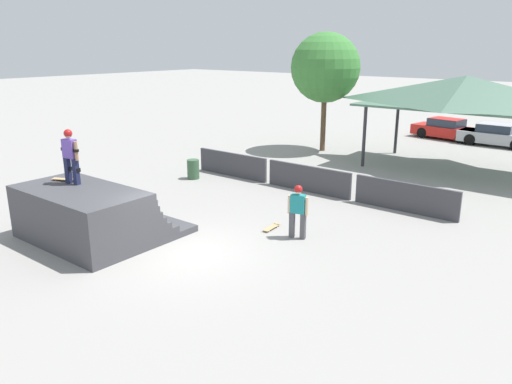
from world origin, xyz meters
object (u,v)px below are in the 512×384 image
bystander_walking (298,207)px  tree_beside_pavilion (325,68)px  skateboard_on_deck (66,179)px  skater_on_deck (70,153)px  parked_car_red (447,129)px  skateboard_on_ground (272,227)px  trash_bin (193,169)px  parked_car_silver (497,135)px

bystander_walking → tree_beside_pavilion: bearing=-77.2°
skateboard_on_deck → tree_beside_pavilion: (-0.20, 15.72, 2.81)m
skater_on_deck → skateboard_on_deck: skater_on_deck is taller
tree_beside_pavilion → parked_car_red: bearing=61.7°
bystander_walking → parked_car_red: 19.81m
bystander_walking → parked_car_red: bystander_walking is taller
skateboard_on_ground → tree_beside_pavilion: bearing=19.0°
skateboard_on_ground → tree_beside_pavilion: size_ratio=0.13×
skater_on_deck → trash_bin: size_ratio=1.96×
bystander_walking → skateboard_on_ground: (-1.07, 0.15, -0.92)m
skateboard_on_ground → trash_bin: trash_bin is taller
parked_car_red → trash_bin: bearing=-98.1°
skater_on_deck → bystander_walking: size_ratio=1.00×
skateboard_on_deck → parked_car_silver: (7.02, 23.21, -1.07)m
skater_on_deck → skateboard_on_ground: skater_on_deck is taller
trash_bin → parked_car_silver: 18.37m
tree_beside_pavilion → parked_car_silver: tree_beside_pavilion is taller
parked_car_silver → bystander_walking: bearing=-91.0°
skateboard_on_ground → skateboard_on_deck: bearing=124.4°
skater_on_deck → parked_car_red: bearing=72.9°
skater_on_deck → parked_car_red: 23.99m
bystander_walking → trash_bin: bystander_walking is taller
bystander_walking → parked_car_silver: (1.00, 19.31, -0.38)m
tree_beside_pavilion → trash_bin: tree_beside_pavilion is taller
skater_on_deck → skateboard_on_ground: size_ratio=2.09×
skateboard_on_deck → skateboard_on_ground: size_ratio=1.05×
tree_beside_pavilion → parked_car_silver: 11.11m
tree_beside_pavilion → trash_bin: 9.76m
bystander_walking → trash_bin: bearing=-36.9°
tree_beside_pavilion → parked_car_silver: bearing=46.0°
parked_car_red → bystander_walking: bearing=-74.0°
skateboard_on_deck → skateboard_on_ground: (4.95, 4.04, -1.61)m
skateboard_on_ground → parked_car_silver: (2.07, 19.17, 0.54)m
skateboard_on_ground → parked_car_red: 19.59m
skater_on_deck → tree_beside_pavilion: bearing=84.0°
trash_bin → parked_car_red: 17.57m
bystander_walking → skateboard_on_ground: 1.42m
parked_car_red → parked_car_silver: size_ratio=1.06×
skateboard_on_deck → parked_car_red: (4.04, 23.60, -1.07)m
tree_beside_pavilion → parked_car_silver: (7.23, 7.49, -3.88)m
skateboard_on_deck → tree_beside_pavilion: size_ratio=0.13×
trash_bin → parked_car_red: (5.53, 16.67, 0.18)m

